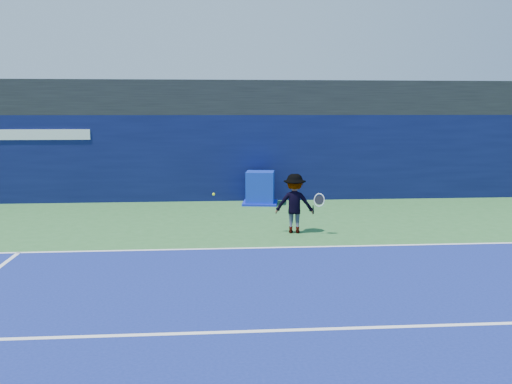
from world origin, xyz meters
TOP-DOWN VIEW (x-y plane):
  - ground at (0.00, 0.00)m, footprint 80.00×80.00m
  - baseline at (0.00, 3.00)m, footprint 24.00×0.10m
  - service_line at (0.00, -2.00)m, footprint 24.00×0.10m
  - stadium_band at (0.00, 11.50)m, footprint 36.00×3.00m
  - back_wall_assembly at (-0.00, 10.50)m, footprint 36.00×1.03m
  - equipment_cart at (0.99, 9.30)m, footprint 1.32×1.32m
  - tennis_player at (1.47, 4.63)m, footprint 1.27×0.75m
  - tennis_ball at (-0.62, 5.47)m, footprint 0.07×0.07m

SIDE VIEW (x-z plane):
  - ground at x=0.00m, z-range 0.00..0.00m
  - baseline at x=0.00m, z-range 0.01..0.01m
  - service_line at x=0.00m, z-range 0.01..0.01m
  - equipment_cart at x=0.99m, z-range -0.05..1.06m
  - tennis_player at x=1.47m, z-range 0.00..1.54m
  - tennis_ball at x=-0.62m, z-range 0.88..0.95m
  - back_wall_assembly at x=0.00m, z-range 0.00..3.00m
  - stadium_band at x=0.00m, z-range 3.00..4.20m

